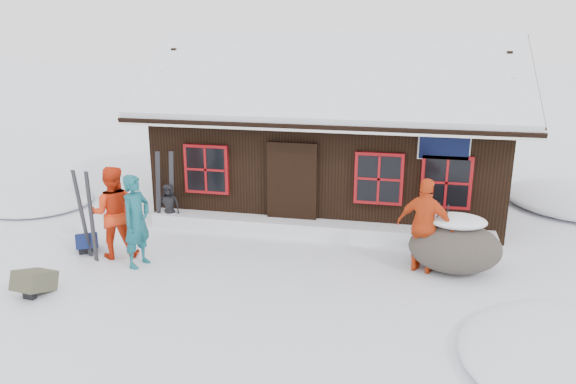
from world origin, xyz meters
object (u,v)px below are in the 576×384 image
Objects in this scene: skier_crouched at (169,205)px; ski_poles at (439,239)px; skier_teal at (137,221)px; skier_orange_left at (113,212)px; boulder at (455,246)px; backpack_blue at (87,244)px; backpack_olive at (35,285)px; skier_orange_right at (425,226)px.

ski_poles is (6.00, -1.34, 0.16)m from skier_crouched.
skier_teal is at bearing -86.60° from skier_crouched.
skier_crouched is (0.34, 1.91, -0.43)m from skier_orange_left.
skier_orange_left is 1.09× the size of boulder.
backpack_blue is at bearing -29.56° from skier_orange_left.
skier_orange_left is at bearing -174.21° from boulder.
skier_orange_left reaches higher than boulder.
skier_teal is 1.30× the size of ski_poles.
skier_orange_left is 1.06m from backpack_blue.
skier_orange_left reaches higher than backpack_olive.
skier_orange_left is 6.70m from boulder.
skier_orange_right is (5.40, 0.88, -0.00)m from skier_teal.
ski_poles is at bearing -27.27° from backpack_blue.
backpack_blue is at bearing -125.21° from skier_crouched.
skier_orange_left reaches higher than skier_crouched.
skier_orange_right is 2.88× the size of backpack_olive.
skier_teal is 1.00× the size of skier_orange_right.
ski_poles is 2.50× the size of backpack_blue.
ski_poles is (5.67, 0.89, -0.25)m from skier_teal.
skier_crouched is at bearing 28.71° from backpack_blue.
skier_orange_right is 0.37m from ski_poles.
skier_teal reaches higher than skier_crouched.
ski_poles is (6.34, 0.57, -0.27)m from skier_orange_left.
backpack_blue is 1.96m from backpack_olive.
skier_orange_left reaches higher than skier_orange_right.
ski_poles reaches higher than skier_crouched.
skier_orange_left is at bearing 22.24° from skier_orange_right.
skier_orange_right is at bearing -168.48° from boulder.
skier_orange_right is 3.24× the size of backpack_blue.
skier_orange_left reaches higher than backpack_blue.
skier_crouched is (-5.73, 1.35, -0.41)m from skier_orange_right.
backpack_blue is at bearing 102.84° from backpack_olive.
backpack_olive is (-6.88, -2.42, -0.49)m from ski_poles.
skier_crouched is 0.72× the size of ski_poles.
skier_teal is at bearing -171.09° from ski_poles.
skier_orange_right reaches higher than skier_crouched.
skier_crouched is at bearing 3.74° from skier_orange_right.
boulder is (6.65, 0.67, -0.43)m from skier_orange_left.
skier_teal is 2.09m from backpack_olive.
boulder is at bearing -16.03° from skier_crouched.
backpack_olive is at bearing -160.63° from boulder.
skier_orange_left is (-0.67, 0.32, 0.03)m from skier_teal.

